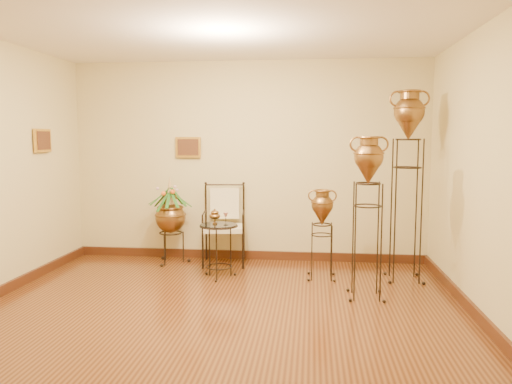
# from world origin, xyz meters

# --- Properties ---
(ground) EXTENTS (5.00, 5.00, 0.00)m
(ground) POSITION_xyz_m (0.00, 0.00, 0.00)
(ground) COLOR brown
(ground) RESTS_ON ground
(room_shell) EXTENTS (5.02, 5.02, 2.81)m
(room_shell) POSITION_xyz_m (-0.01, 0.01, 1.73)
(room_shell) COLOR #D2C687
(room_shell) RESTS_ON ground
(amphora_tall) EXTENTS (0.46, 0.46, 2.32)m
(amphora_tall) POSITION_xyz_m (2.04, 1.65, 1.18)
(amphora_tall) COLOR black
(amphora_tall) RESTS_ON ground
(amphora_mid) EXTENTS (0.52, 0.52, 1.78)m
(amphora_mid) POSITION_xyz_m (1.50, 0.91, 0.90)
(amphora_mid) COLOR black
(amphora_mid) RESTS_ON ground
(amphora_short) EXTENTS (0.38, 0.38, 1.13)m
(amphora_short) POSITION_xyz_m (1.03, 1.61, 0.56)
(amphora_short) COLOR black
(amphora_short) RESTS_ON ground
(planter_urn) EXTENTS (0.77, 0.77, 1.23)m
(planter_urn) POSITION_xyz_m (-1.04, 2.15, 0.69)
(planter_urn) COLOR black
(planter_urn) RESTS_ON ground
(armchair) EXTENTS (0.68, 0.64, 1.10)m
(armchair) POSITION_xyz_m (-0.29, 2.15, 0.55)
(armchair) COLOR black
(armchair) RESTS_ON ground
(side_table) EXTENTS (0.52, 0.52, 0.85)m
(side_table) POSITION_xyz_m (-0.24, 1.50, 0.35)
(side_table) COLOR black
(side_table) RESTS_ON ground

